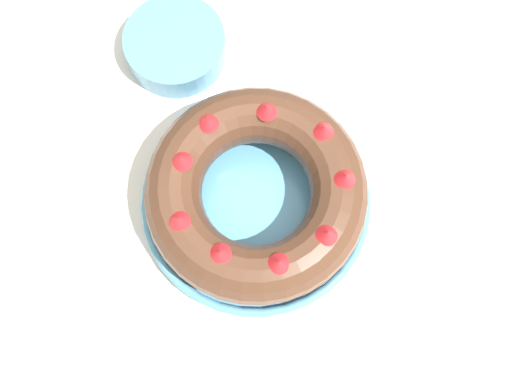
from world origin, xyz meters
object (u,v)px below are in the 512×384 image
(serving_dish, at_px, (256,202))
(cake_knife, at_px, (151,300))
(side_bowl, at_px, (176,46))
(bundt_cake, at_px, (256,192))
(serving_knife, at_px, (100,314))
(fork, at_px, (114,283))

(serving_dish, xyz_separation_m, cake_knife, (-0.18, -0.06, -0.01))
(side_bowl, bearing_deg, cake_knife, -119.92)
(bundt_cake, distance_m, serving_knife, 0.26)
(bundt_cake, height_order, serving_knife, bundt_cake)
(fork, xyz_separation_m, cake_knife, (0.03, -0.04, 0.00))
(bundt_cake, height_order, side_bowl, bundt_cake)
(fork, height_order, cake_knife, cake_knife)
(bundt_cake, bearing_deg, serving_dish, 125.50)
(fork, bearing_deg, serving_dish, 1.30)
(serving_dish, bearing_deg, side_bowl, 90.20)
(cake_knife, height_order, side_bowl, side_bowl)
(fork, bearing_deg, serving_knife, -141.24)
(serving_dish, distance_m, side_bowl, 0.26)
(side_bowl, bearing_deg, serving_knife, -129.44)
(serving_dish, xyz_separation_m, fork, (-0.21, -0.01, -0.01))
(cake_knife, bearing_deg, serving_knife, 170.96)
(bundt_cake, height_order, cake_knife, bundt_cake)
(fork, xyz_separation_m, side_bowl, (0.21, 0.27, 0.02))
(serving_dish, relative_size, side_bowl, 2.12)
(fork, height_order, side_bowl, side_bowl)
(bundt_cake, distance_m, side_bowl, 0.26)
(serving_knife, relative_size, cake_knife, 1.29)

